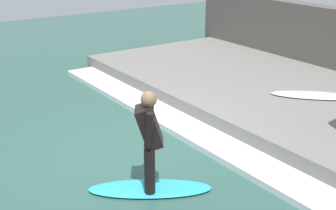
{
  "coord_description": "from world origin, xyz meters",
  "views": [
    {
      "loc": [
        -3.49,
        -6.38,
        3.57
      ],
      "look_at": [
        0.92,
        0.0,
        0.7
      ],
      "focal_mm": 50.0,
      "sensor_mm": 36.0,
      "label": 1
    }
  ],
  "objects": [
    {
      "name": "ground_plane",
      "position": [
        0.0,
        0.0,
        0.0
      ],
      "size": [
        28.0,
        28.0,
        0.0
      ],
      "primitive_type": "plane",
      "color": "#2D564C"
    },
    {
      "name": "surfboard_riding",
      "position": [
        -0.28,
        -1.28,
        0.03
      ],
      "size": [
        1.83,
        1.46,
        0.06
      ],
      "color": "#2DADD1",
      "rests_on": "ground_plane"
    },
    {
      "name": "concrete_ledge",
      "position": [
        4.03,
        0.0,
        0.18
      ],
      "size": [
        4.4,
        10.53,
        0.36
      ],
      "primitive_type": "cube",
      "color": "slate",
      "rests_on": "ground_plane"
    },
    {
      "name": "wave_foam_crest",
      "position": [
        1.48,
        0.0,
        0.06
      ],
      "size": [
        0.71,
        10.0,
        0.11
      ],
      "primitive_type": "cube",
      "color": "silver",
      "rests_on": "ground_plane"
    },
    {
      "name": "surfboard_spare",
      "position": [
        4.24,
        -0.58,
        0.39
      ],
      "size": [
        1.65,
        1.63,
        0.06
      ],
      "color": "silver",
      "rests_on": "concrete_ledge"
    },
    {
      "name": "surfer_riding",
      "position": [
        -0.28,
        -1.28,
        0.88
      ],
      "size": [
        0.54,
        0.55,
        1.48
      ],
      "color": "black",
      "rests_on": "surfboard_riding"
    }
  ]
}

